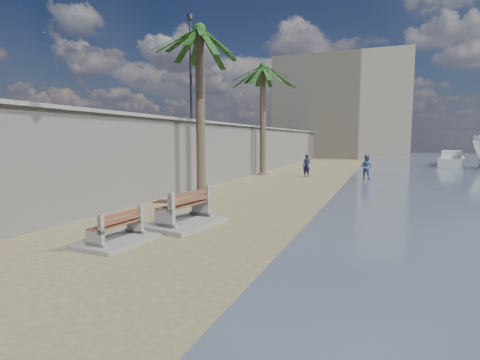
% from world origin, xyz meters
% --- Properties ---
extents(ground_plane, '(140.00, 140.00, 0.00)m').
position_xyz_m(ground_plane, '(0.00, 0.00, 0.00)').
color(ground_plane, '#908258').
extents(seawall, '(0.45, 70.00, 3.50)m').
position_xyz_m(seawall, '(-5.20, 20.00, 1.75)').
color(seawall, gray).
rests_on(seawall, ground_plane).
extents(wall_cap, '(0.80, 70.00, 0.12)m').
position_xyz_m(wall_cap, '(-5.20, 20.00, 3.55)').
color(wall_cap, gray).
rests_on(wall_cap, seawall).
extents(end_building, '(18.00, 12.00, 14.00)m').
position_xyz_m(end_building, '(-2.00, 52.00, 7.00)').
color(end_building, '#B7AA93').
rests_on(end_building, ground_plane).
extents(bench_near, '(1.98, 2.66, 1.03)m').
position_xyz_m(bench_near, '(-1.46, 4.79, 0.45)').
color(bench_near, gray).
rests_on(bench_near, ground_plane).
extents(bench_far, '(1.42, 1.99, 0.80)m').
position_xyz_m(bench_far, '(-2.05, 2.45, 0.35)').
color(bench_far, gray).
rests_on(bench_far, ground_plane).
extents(palm_mid, '(5.00, 5.00, 8.45)m').
position_xyz_m(palm_mid, '(-3.91, 10.70, 7.44)').
color(palm_mid, brown).
rests_on(palm_mid, ground_plane).
extents(palm_back, '(5.00, 5.00, 8.64)m').
position_xyz_m(palm_back, '(-4.22, 21.14, 7.62)').
color(palm_back, brown).
rests_on(palm_back, ground_plane).
extents(streetlight, '(0.28, 0.28, 5.12)m').
position_xyz_m(streetlight, '(-5.10, 12.00, 6.64)').
color(streetlight, '#2D2D33').
rests_on(streetlight, wall_cap).
extents(person_a, '(0.74, 0.60, 1.80)m').
position_xyz_m(person_a, '(-0.91, 20.72, 0.90)').
color(person_a, '#181439').
rests_on(person_a, ground_plane).
extents(person_b, '(1.03, 0.92, 1.78)m').
position_xyz_m(person_b, '(3.00, 20.88, 0.89)').
color(person_b, '#4A6699').
rests_on(person_b, ground_plane).
extents(yacht_far, '(3.34, 7.86, 1.50)m').
position_xyz_m(yacht_far, '(10.37, 37.75, 0.35)').
color(yacht_far, silver).
rests_on(yacht_far, bay_water).
extents(debris_c, '(0.74, 0.86, 0.03)m').
position_xyz_m(debris_c, '(-4.46, 8.28, 0.01)').
color(debris_c, '#382616').
rests_on(debris_c, ground_plane).
extents(debris_d, '(0.60, 0.53, 0.03)m').
position_xyz_m(debris_d, '(-2.78, 2.49, 0.01)').
color(debris_d, '#382616').
rests_on(debris_d, ground_plane).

